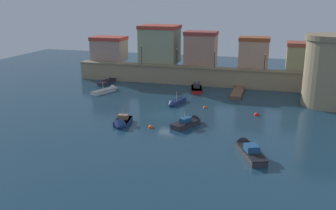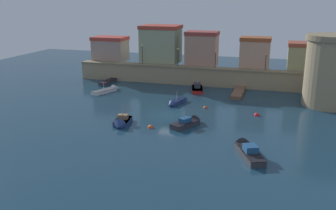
{
  "view_description": "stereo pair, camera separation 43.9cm",
  "coord_description": "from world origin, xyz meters",
  "px_view_note": "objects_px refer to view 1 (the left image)",
  "views": [
    {
      "loc": [
        14.15,
        -49.0,
        16.26
      ],
      "look_at": [
        0.0,
        0.22,
        1.47
      ],
      "focal_mm": 40.13,
      "sensor_mm": 36.0,
      "label": 1
    },
    {
      "loc": [
        14.57,
        -48.87,
        16.26
      ],
      "look_at": [
        0.0,
        0.22,
        1.47
      ],
      "focal_mm": 40.13,
      "sensor_mm": 36.0,
      "label": 2
    }
  ],
  "objects_px": {
    "mooring_buoy_0": "(205,108)",
    "mooring_buoy_2": "(257,115)",
    "quay_lamp_0": "(141,51)",
    "moored_boat_1": "(175,102)",
    "moored_boat_0": "(248,149)",
    "moored_boat_6": "(110,80)",
    "moored_boat_2": "(122,123)",
    "quay_lamp_1": "(177,54)",
    "fortress_tower": "(330,70)",
    "quay_lamp_3": "(265,59)",
    "mooring_buoy_1": "(151,128)",
    "quay_lamp_2": "(215,56)",
    "moored_boat_5": "(190,122)",
    "moored_boat_4": "(108,90)",
    "moored_boat_3": "(196,88)"
  },
  "relations": [
    {
      "from": "quay_lamp_0",
      "to": "moored_boat_0",
      "type": "distance_m",
      "value": 38.88
    },
    {
      "from": "fortress_tower",
      "to": "quay_lamp_3",
      "type": "bearing_deg",
      "value": 139.97
    },
    {
      "from": "quay_lamp_2",
      "to": "moored_boat_1",
      "type": "height_order",
      "value": "quay_lamp_2"
    },
    {
      "from": "moored_boat_1",
      "to": "moored_boat_6",
      "type": "bearing_deg",
      "value": -113.26
    },
    {
      "from": "fortress_tower",
      "to": "quay_lamp_2",
      "type": "distance_m",
      "value": 20.74
    },
    {
      "from": "fortress_tower",
      "to": "moored_boat_2",
      "type": "xyz_separation_m",
      "value": [
        -26.9,
        -17.72,
        -5.14
      ]
    },
    {
      "from": "quay_lamp_2",
      "to": "quay_lamp_3",
      "type": "height_order",
      "value": "quay_lamp_2"
    },
    {
      "from": "quay_lamp_1",
      "to": "moored_boat_4",
      "type": "xyz_separation_m",
      "value": [
        -10.2,
        -9.61,
        -5.47
      ]
    },
    {
      "from": "moored_boat_1",
      "to": "mooring_buoy_2",
      "type": "height_order",
      "value": "moored_boat_1"
    },
    {
      "from": "moored_boat_3",
      "to": "moored_boat_4",
      "type": "relative_size",
      "value": 0.96
    },
    {
      "from": "moored_boat_5",
      "to": "mooring_buoy_0",
      "type": "height_order",
      "value": "moored_boat_5"
    },
    {
      "from": "fortress_tower",
      "to": "quay_lamp_3",
      "type": "relative_size",
      "value": 3.55
    },
    {
      "from": "quay_lamp_2",
      "to": "moored_boat_6",
      "type": "xyz_separation_m",
      "value": [
        -20.34,
        -2.26,
        -5.35
      ]
    },
    {
      "from": "quay_lamp_1",
      "to": "moored_boat_5",
      "type": "relative_size",
      "value": 0.63
    },
    {
      "from": "moored_boat_2",
      "to": "moored_boat_5",
      "type": "bearing_deg",
      "value": 98.68
    },
    {
      "from": "quay_lamp_2",
      "to": "moored_boat_5",
      "type": "height_order",
      "value": "quay_lamp_2"
    },
    {
      "from": "moored_boat_0",
      "to": "mooring_buoy_2",
      "type": "bearing_deg",
      "value": -24.3
    },
    {
      "from": "quay_lamp_0",
      "to": "moored_boat_3",
      "type": "relative_size",
      "value": 0.63
    },
    {
      "from": "moored_boat_0",
      "to": "moored_boat_6",
      "type": "xyz_separation_m",
      "value": [
        -29.1,
        28.43,
        -0.14
      ]
    },
    {
      "from": "quay_lamp_0",
      "to": "mooring_buoy_0",
      "type": "xyz_separation_m",
      "value": [
        15.61,
        -15.09,
        -5.98
      ]
    },
    {
      "from": "fortress_tower",
      "to": "quay_lamp_2",
      "type": "relative_size",
      "value": 3.36
    },
    {
      "from": "mooring_buoy_1",
      "to": "quay_lamp_0",
      "type": "bearing_deg",
      "value": 112.21
    },
    {
      "from": "moored_boat_2",
      "to": "mooring_buoy_1",
      "type": "xyz_separation_m",
      "value": [
        3.99,
        0.19,
        -0.36
      ]
    },
    {
      "from": "quay_lamp_1",
      "to": "moored_boat_6",
      "type": "distance_m",
      "value": 14.38
    },
    {
      "from": "quay_lamp_0",
      "to": "quay_lamp_2",
      "type": "xyz_separation_m",
      "value": [
        14.45,
        0.0,
        -0.33
      ]
    },
    {
      "from": "moored_boat_5",
      "to": "mooring_buoy_2",
      "type": "bearing_deg",
      "value": -22.57
    },
    {
      "from": "fortress_tower",
      "to": "quay_lamp_0",
      "type": "relative_size",
      "value": 2.86
    },
    {
      "from": "moored_boat_1",
      "to": "mooring_buoy_2",
      "type": "distance_m",
      "value": 12.91
    },
    {
      "from": "moored_boat_0",
      "to": "moored_boat_5",
      "type": "bearing_deg",
      "value": 24.31
    },
    {
      "from": "quay_lamp_0",
      "to": "moored_boat_4",
      "type": "distance_m",
      "value": 11.56
    },
    {
      "from": "quay_lamp_1",
      "to": "moored_boat_1",
      "type": "distance_m",
      "value": 15.71
    },
    {
      "from": "quay_lamp_0",
      "to": "moored_boat_4",
      "type": "height_order",
      "value": "quay_lamp_0"
    },
    {
      "from": "quay_lamp_0",
      "to": "moored_boat_1",
      "type": "xyz_separation_m",
      "value": [
        10.69,
        -14.32,
        -5.68
      ]
    },
    {
      "from": "mooring_buoy_0",
      "to": "quay_lamp_2",
      "type": "bearing_deg",
      "value": 94.37
    },
    {
      "from": "quay_lamp_0",
      "to": "moored_boat_0",
      "type": "bearing_deg",
      "value": -52.9
    },
    {
      "from": "quay_lamp_1",
      "to": "mooring_buoy_0",
      "type": "xyz_separation_m",
      "value": [
        8.38,
        -15.09,
        -5.75
      ]
    },
    {
      "from": "quay_lamp_0",
      "to": "moored_boat_1",
      "type": "relative_size",
      "value": 0.77
    },
    {
      "from": "quay_lamp_2",
      "to": "moored_boat_6",
      "type": "height_order",
      "value": "quay_lamp_2"
    },
    {
      "from": "mooring_buoy_1",
      "to": "mooring_buoy_2",
      "type": "bearing_deg",
      "value": 35.55
    },
    {
      "from": "quay_lamp_0",
      "to": "quay_lamp_1",
      "type": "distance_m",
      "value": 7.23
    },
    {
      "from": "mooring_buoy_2",
      "to": "quay_lamp_0",
      "type": "bearing_deg",
      "value": 144.53
    },
    {
      "from": "mooring_buoy_1",
      "to": "moored_boat_6",
      "type": "bearing_deg",
      "value": 124.89
    },
    {
      "from": "moored_boat_2",
      "to": "mooring_buoy_0",
      "type": "bearing_deg",
      "value": 131.97
    },
    {
      "from": "quay_lamp_2",
      "to": "moored_boat_6",
      "type": "relative_size",
      "value": 0.44
    },
    {
      "from": "mooring_buoy_0",
      "to": "mooring_buoy_2",
      "type": "relative_size",
      "value": 0.8
    },
    {
      "from": "moored_boat_1",
      "to": "mooring_buoy_2",
      "type": "xyz_separation_m",
      "value": [
        12.69,
        -2.34,
        -0.3
      ]
    },
    {
      "from": "moored_boat_1",
      "to": "moored_boat_6",
      "type": "height_order",
      "value": "moored_boat_6"
    },
    {
      "from": "moored_boat_6",
      "to": "moored_boat_2",
      "type": "bearing_deg",
      "value": -150.57
    },
    {
      "from": "quay_lamp_1",
      "to": "moored_boat_4",
      "type": "distance_m",
      "value": 15.04
    },
    {
      "from": "moored_boat_0",
      "to": "moored_boat_4",
      "type": "distance_m",
      "value": 33.62
    }
  ]
}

